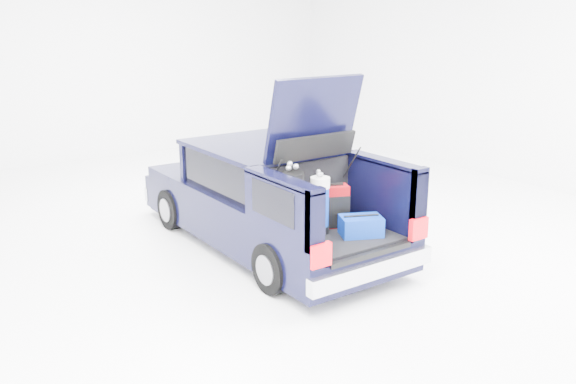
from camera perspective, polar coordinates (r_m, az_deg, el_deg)
ground at (r=8.77m, az=-1.88°, el=-4.97°), size 14.00×14.00×0.00m
car at (r=8.63m, az=-2.31°, el=-0.58°), size 1.87×4.65×2.47m
red_suitcase at (r=7.64m, az=4.37°, el=-1.34°), size 0.40×0.34×0.56m
black_golf_bag at (r=7.15m, az=0.39°, el=-1.21°), size 0.33×0.38×0.93m
blue_golf_bag at (r=7.38m, az=3.00°, el=-1.18°), size 0.30×0.30×0.79m
blue_duffel at (r=7.40m, az=6.84°, el=-3.16°), size 0.58×0.50×0.26m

